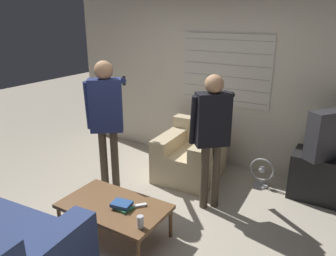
{
  "coord_description": "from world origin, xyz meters",
  "views": [
    {
      "loc": [
        1.93,
        -2.59,
        2.26
      ],
      "look_at": [
        0.05,
        0.53,
        1.0
      ],
      "focal_mm": 35.0,
      "sensor_mm": 36.0,
      "label": 1
    }
  ],
  "objects_px": {
    "person_left_standing": "(106,112)",
    "person_right_standing": "(212,127)",
    "soda_can": "(140,222)",
    "spare_remote": "(140,205)",
    "armchair_beige": "(191,155)",
    "book_stack": "(122,205)",
    "floor_fan": "(262,173)",
    "coffee_table": "(114,207)",
    "tv": "(335,134)"
  },
  "relations": [
    {
      "from": "person_left_standing",
      "to": "person_right_standing",
      "type": "relative_size",
      "value": 1.06
    },
    {
      "from": "soda_can",
      "to": "spare_remote",
      "type": "height_order",
      "value": "soda_can"
    },
    {
      "from": "armchair_beige",
      "to": "person_right_standing",
      "type": "bearing_deg",
      "value": 130.51
    },
    {
      "from": "armchair_beige",
      "to": "person_right_standing",
      "type": "xyz_separation_m",
      "value": [
        0.57,
        -0.6,
        0.71
      ]
    },
    {
      "from": "person_right_standing",
      "to": "spare_remote",
      "type": "relative_size",
      "value": 13.38
    },
    {
      "from": "person_left_standing",
      "to": "book_stack",
      "type": "xyz_separation_m",
      "value": [
        0.76,
        -0.7,
        -0.71
      ]
    },
    {
      "from": "person_left_standing",
      "to": "floor_fan",
      "type": "bearing_deg",
      "value": -2.0
    },
    {
      "from": "person_right_standing",
      "to": "book_stack",
      "type": "relative_size",
      "value": 6.95
    },
    {
      "from": "spare_remote",
      "to": "soda_can",
      "type": "bearing_deg",
      "value": -11.84
    },
    {
      "from": "coffee_table",
      "to": "person_right_standing",
      "type": "xyz_separation_m",
      "value": [
        0.62,
        1.06,
        0.69
      ]
    },
    {
      "from": "tv",
      "to": "soda_can",
      "type": "bearing_deg",
      "value": 3.97
    },
    {
      "from": "person_left_standing",
      "to": "tv",
      "type": "bearing_deg",
      "value": -9.82
    },
    {
      "from": "armchair_beige",
      "to": "person_right_standing",
      "type": "distance_m",
      "value": 1.09
    },
    {
      "from": "book_stack",
      "to": "floor_fan",
      "type": "distance_m",
      "value": 2.11
    },
    {
      "from": "armchair_beige",
      "to": "tv",
      "type": "distance_m",
      "value": 1.9
    },
    {
      "from": "person_right_standing",
      "to": "armchair_beige",
      "type": "bearing_deg",
      "value": 91.2
    },
    {
      "from": "tv",
      "to": "person_left_standing",
      "type": "relative_size",
      "value": 0.42
    },
    {
      "from": "armchair_beige",
      "to": "floor_fan",
      "type": "relative_size",
      "value": 2.28
    },
    {
      "from": "armchair_beige",
      "to": "book_stack",
      "type": "height_order",
      "value": "armchair_beige"
    },
    {
      "from": "person_right_standing",
      "to": "spare_remote",
      "type": "distance_m",
      "value": 1.2
    },
    {
      "from": "tv",
      "to": "book_stack",
      "type": "bearing_deg",
      "value": -4.56
    },
    {
      "from": "person_left_standing",
      "to": "soda_can",
      "type": "xyz_separation_m",
      "value": [
        1.12,
        -0.87,
        -0.68
      ]
    },
    {
      "from": "spare_remote",
      "to": "coffee_table",
      "type": "bearing_deg",
      "value": -113.34
    },
    {
      "from": "book_stack",
      "to": "floor_fan",
      "type": "xyz_separation_m",
      "value": [
        0.92,
        1.89,
        -0.21
      ]
    },
    {
      "from": "book_stack",
      "to": "person_right_standing",
      "type": "bearing_deg",
      "value": 64.71
    },
    {
      "from": "spare_remote",
      "to": "person_left_standing",
      "type": "bearing_deg",
      "value": -170.34
    },
    {
      "from": "tv",
      "to": "armchair_beige",
      "type": "bearing_deg",
      "value": -43.33
    },
    {
      "from": "tv",
      "to": "spare_remote",
      "type": "bearing_deg",
      "value": -3.87
    },
    {
      "from": "coffee_table",
      "to": "person_right_standing",
      "type": "bearing_deg",
      "value": 59.85
    },
    {
      "from": "person_left_standing",
      "to": "book_stack",
      "type": "distance_m",
      "value": 1.25
    },
    {
      "from": "armchair_beige",
      "to": "floor_fan",
      "type": "height_order",
      "value": "armchair_beige"
    },
    {
      "from": "person_left_standing",
      "to": "soda_can",
      "type": "height_order",
      "value": "person_left_standing"
    },
    {
      "from": "soda_can",
      "to": "spare_remote",
      "type": "distance_m",
      "value": 0.36
    },
    {
      "from": "coffee_table",
      "to": "person_left_standing",
      "type": "relative_size",
      "value": 0.64
    },
    {
      "from": "person_left_standing",
      "to": "spare_remote",
      "type": "height_order",
      "value": "person_left_standing"
    },
    {
      "from": "person_right_standing",
      "to": "soda_can",
      "type": "xyz_separation_m",
      "value": [
        -0.15,
        -1.23,
        -0.6
      ]
    },
    {
      "from": "coffee_table",
      "to": "soda_can",
      "type": "relative_size",
      "value": 8.87
    },
    {
      "from": "coffee_table",
      "to": "book_stack",
      "type": "xyz_separation_m",
      "value": [
        0.11,
        -0.0,
        0.07
      ]
    },
    {
      "from": "tv",
      "to": "person_right_standing",
      "type": "xyz_separation_m",
      "value": [
        -1.22,
        -0.93,
        0.14
      ]
    },
    {
      "from": "book_stack",
      "to": "floor_fan",
      "type": "bearing_deg",
      "value": 64.13
    },
    {
      "from": "spare_remote",
      "to": "floor_fan",
      "type": "relative_size",
      "value": 0.3
    },
    {
      "from": "person_left_standing",
      "to": "book_stack",
      "type": "relative_size",
      "value": 7.4
    },
    {
      "from": "floor_fan",
      "to": "coffee_table",
      "type": "bearing_deg",
      "value": -118.62
    },
    {
      "from": "armchair_beige",
      "to": "spare_remote",
      "type": "bearing_deg",
      "value": 94.93
    },
    {
      "from": "armchair_beige",
      "to": "coffee_table",
      "type": "relative_size",
      "value": 0.85
    },
    {
      "from": "armchair_beige",
      "to": "book_stack",
      "type": "distance_m",
      "value": 1.67
    },
    {
      "from": "floor_fan",
      "to": "person_right_standing",
      "type": "bearing_deg",
      "value": -116.6
    },
    {
      "from": "soda_can",
      "to": "floor_fan",
      "type": "distance_m",
      "value": 2.15
    },
    {
      "from": "book_stack",
      "to": "floor_fan",
      "type": "relative_size",
      "value": 0.57
    },
    {
      "from": "coffee_table",
      "to": "floor_fan",
      "type": "relative_size",
      "value": 2.68
    }
  ]
}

